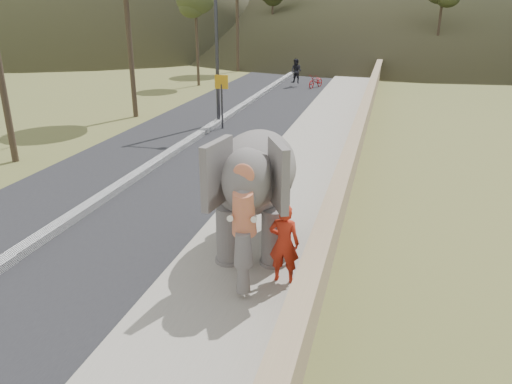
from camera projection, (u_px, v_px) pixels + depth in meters
ground at (223, 306)px, 9.34m from camera, size 160.00×160.00×0.00m
road at (183, 147)px, 19.57m from camera, size 7.00×120.00×0.03m
median at (183, 145)px, 19.54m from camera, size 0.35×120.00×0.22m
walkway at (309, 155)px, 18.34m from camera, size 3.00×120.00×0.15m
parapet at (356, 146)px, 17.77m from camera, size 0.30×120.00×1.10m
lamppost at (223, 14)px, 21.64m from camera, size 1.76×0.36×8.00m
signboard at (222, 92)px, 21.90m from camera, size 0.60×0.08×2.40m
elephant_and_man at (256, 188)px, 10.91m from camera, size 2.49×4.06×2.76m
motorcyclist at (306, 76)px, 33.31m from camera, size 2.40×1.75×1.86m
trees at (410, 25)px, 32.35m from camera, size 46.98×42.83×9.02m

